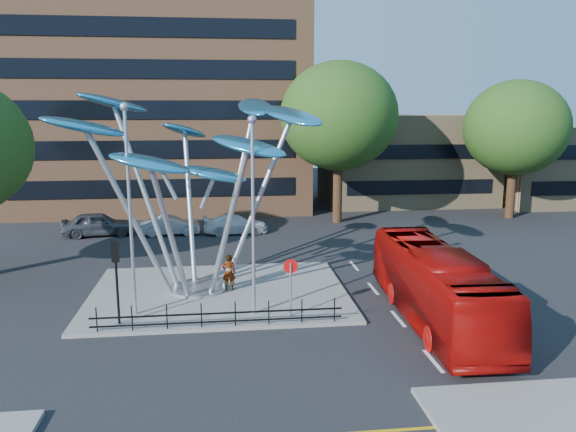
{
  "coord_description": "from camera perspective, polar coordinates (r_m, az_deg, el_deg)",
  "views": [
    {
      "loc": [
        -0.72,
        -19.6,
        8.82
      ],
      "look_at": [
        2.06,
        4.0,
        4.13
      ],
      "focal_mm": 35.0,
      "sensor_mm": 36.0,
      "label": 1
    }
  ],
  "objects": [
    {
      "name": "tree_right",
      "position": [
        42.52,
        5.19,
        10.07
      ],
      "size": [
        8.8,
        8.8,
        12.11
      ],
      "color": "black",
      "rests_on": "ground"
    },
    {
      "name": "low_building_far",
      "position": [
        56.91,
        26.08,
        4.67
      ],
      "size": [
        12.0,
        8.0,
        7.0
      ],
      "primitive_type": "cube",
      "color": "#A1875F",
      "rests_on": "ground"
    },
    {
      "name": "low_building_near",
      "position": [
        52.57,
        11.91,
        5.67
      ],
      "size": [
        15.0,
        8.0,
        8.0
      ],
      "primitive_type": "cube",
      "color": "#A1875F",
      "rests_on": "ground"
    },
    {
      "name": "pedestrian",
      "position": [
        26.9,
        -6.04,
        -5.73
      ],
      "size": [
        0.65,
        0.43,
        1.76
      ],
      "primitive_type": "imported",
      "rotation": [
        0.0,
        0.0,
        3.15
      ],
      "color": "gray",
      "rests_on": "traffic_island"
    },
    {
      "name": "no_entry_sign_island",
      "position": [
        23.36,
        0.28,
        -6.28
      ],
      "size": [
        0.6,
        0.1,
        2.45
      ],
      "color": "#9EA0A5",
      "rests_on": "traffic_island"
    },
    {
      "name": "parked_car_mid",
      "position": [
        39.64,
        -11.85,
        -0.95
      ],
      "size": [
        4.07,
        1.57,
        1.32
      ],
      "primitive_type": "imported",
      "rotation": [
        0.0,
        0.0,
        1.61
      ],
      "color": "#B0B3B8",
      "rests_on": "ground"
    },
    {
      "name": "red_bus",
      "position": [
        24.08,
        14.73,
        -6.81
      ],
      "size": [
        2.95,
        11.11,
        3.07
      ],
      "primitive_type": "imported",
      "rotation": [
        0.0,
        0.0,
        -0.03
      ],
      "color": "#990907",
      "rests_on": "ground"
    },
    {
      "name": "brick_tower",
      "position": [
        52.24,
        -13.11,
        17.68
      ],
      "size": [
        25.0,
        15.0,
        30.0
      ],
      "primitive_type": "cube",
      "color": "#915F3F",
      "rests_on": "ground"
    },
    {
      "name": "parked_car_right",
      "position": [
        39.42,
        -5.33,
        -0.85
      ],
      "size": [
        4.64,
        2.29,
        1.3
      ],
      "primitive_type": "imported",
      "rotation": [
        0.0,
        0.0,
        1.68
      ],
      "color": "silver",
      "rests_on": "ground"
    },
    {
      "name": "pedestrian_railing_front",
      "position": [
        22.85,
        -7.08,
        -10.13
      ],
      "size": [
        10.0,
        0.06,
        1.0
      ],
      "color": "black",
      "rests_on": "traffic_island"
    },
    {
      "name": "traffic_island",
      "position": [
        27.06,
        -7.02,
        -7.77
      ],
      "size": [
        12.0,
        9.0,
        0.15
      ],
      "primitive_type": "cube",
      "color": "slate",
      "rests_on": "ground"
    },
    {
      "name": "leaf_sculpture",
      "position": [
        26.39,
        -9.7,
        6.78
      ],
      "size": [
        12.72,
        9.54,
        9.51
      ],
      "color": "#9EA0A5",
      "rests_on": "traffic_island"
    },
    {
      "name": "parked_car_left",
      "position": [
        40.69,
        -18.75,
        -0.77
      ],
      "size": [
        5.03,
        2.56,
        1.64
      ],
      "primitive_type": "imported",
      "rotation": [
        0.0,
        0.0,
        1.7
      ],
      "color": "#474A4F",
      "rests_on": "ground"
    },
    {
      "name": "tree_far",
      "position": [
        47.44,
        22.14,
        8.29
      ],
      "size": [
        8.0,
        8.0,
        10.81
      ],
      "color": "black",
      "rests_on": "ground"
    },
    {
      "name": "street_lamp_right",
      "position": [
        22.94,
        -3.59,
        1.8
      ],
      "size": [
        0.36,
        0.36,
        8.3
      ],
      "color": "#9EA0A5",
      "rests_on": "traffic_island"
    },
    {
      "name": "traffic_light_island",
      "position": [
        23.35,
        -17.09,
        -4.74
      ],
      "size": [
        0.28,
        0.18,
        3.42
      ],
      "color": "black",
      "rests_on": "traffic_island"
    },
    {
      "name": "street_lamp_left",
      "position": [
        23.67,
        -15.85,
        2.33
      ],
      "size": [
        0.36,
        0.36,
        8.8
      ],
      "color": "#9EA0A5",
      "rests_on": "traffic_island"
    },
    {
      "name": "ground",
      "position": [
        21.51,
        -4.32,
        -13.07
      ],
      "size": [
        120.0,
        120.0,
        0.0
      ],
      "primitive_type": "plane",
      "color": "black",
      "rests_on": "ground"
    }
  ]
}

